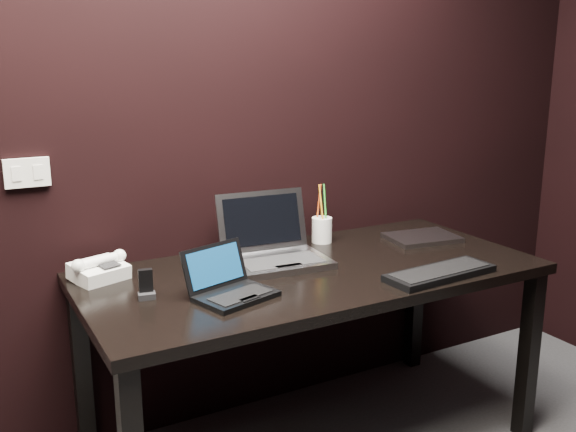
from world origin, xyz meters
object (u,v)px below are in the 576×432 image
netbook (230,287)px  closed_laptop (422,238)px  desk_phone (99,269)px  pen_cup (322,229)px  silver_laptop (274,250)px  ext_keyboard (440,273)px  desk (313,288)px  mobile_phone (146,287)px

netbook → closed_laptop: (1.00, 0.22, -0.02)m
closed_laptop → desk_phone: size_ratio=1.48×
pen_cup → closed_laptop: bearing=-24.3°
silver_laptop → desk_phone: 0.65m
ext_keyboard → desk_phone: desk_phone is taller
closed_laptop → ext_keyboard: bearing=-122.8°
netbook → desk: bearing=16.9°
ext_keyboard → desk: bearing=139.5°
ext_keyboard → pen_cup: size_ratio=1.74×
ext_keyboard → mobile_phone: (-0.99, 0.30, 0.02)m
silver_laptop → desk_phone: (-0.63, 0.12, -0.01)m
closed_laptop → mobile_phone: size_ratio=3.33×
silver_laptop → pen_cup: silver_laptop is taller
ext_keyboard → closed_laptop: ext_keyboard is taller
netbook → mobile_phone: (-0.24, 0.12, 0.00)m
mobile_phone → pen_cup: (0.85, 0.28, 0.02)m
desk → mobile_phone: (-0.63, 0.00, 0.11)m
netbook → desk_phone: size_ratio=1.39×
pen_cup → ext_keyboard: bearing=-76.6°
desk_phone → pen_cup: size_ratio=0.86×
closed_laptop → mobile_phone: mobile_phone is taller
silver_laptop → mobile_phone: (-0.54, -0.13, -0.01)m
silver_laptop → desk_phone: bearing=169.2°
desk → ext_keyboard: size_ratio=3.88×
closed_laptop → mobile_phone: (-1.25, -0.10, 0.03)m
netbook → desk_phone: 0.50m
pen_cup → mobile_phone: bearing=-161.7°
netbook → mobile_phone: bearing=153.7°
desk_phone → closed_laptop: bearing=-6.4°
desk → desk_phone: bearing=160.7°
desk_phone → pen_cup: bearing=1.7°
closed_laptop → desk: bearing=-170.4°
desk → silver_laptop: (-0.10, 0.13, 0.13)m
silver_laptop → ext_keyboard: silver_laptop is taller
ext_keyboard → netbook: bearing=166.2°
desk → silver_laptop: 0.21m
mobile_phone → ext_keyboard: bearing=-17.1°
pen_cup → desk: bearing=-126.8°
closed_laptop → pen_cup: (-0.40, 0.18, 0.05)m
pen_cup → silver_laptop: bearing=-154.0°
silver_laptop → pen_cup: 0.34m
desk → pen_cup: pen_cup is taller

